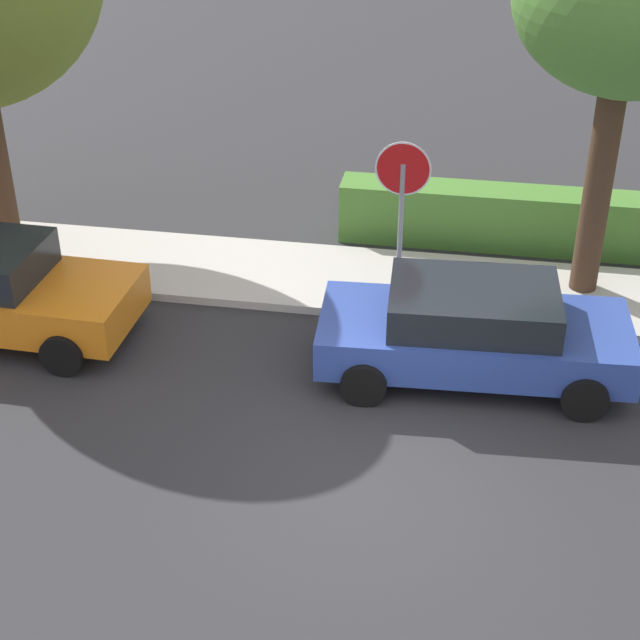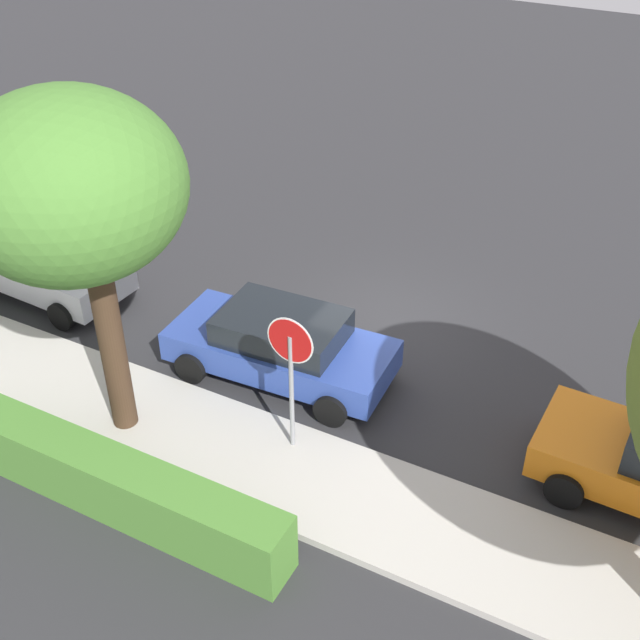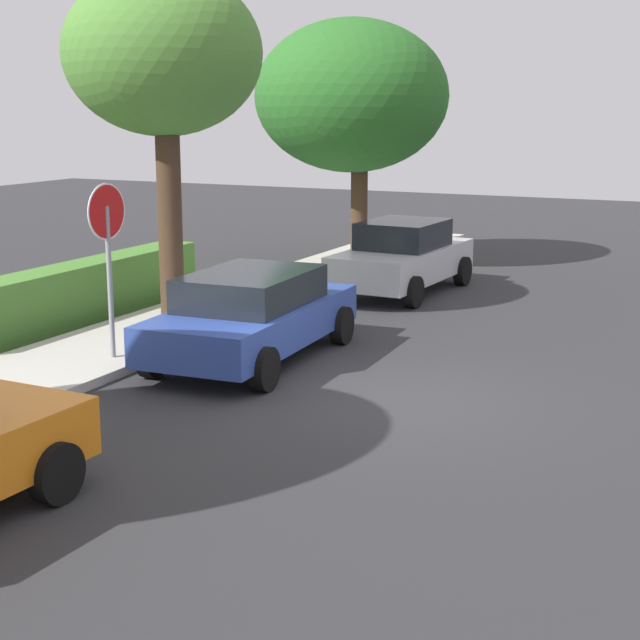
{
  "view_description": "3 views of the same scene",
  "coord_description": "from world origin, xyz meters",
  "px_view_note": "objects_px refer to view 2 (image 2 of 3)",
  "views": [
    {
      "loc": [
        0.93,
        -9.41,
        8.0
      ],
      "look_at": [
        -0.92,
        1.27,
        1.47
      ],
      "focal_mm": 55.0,
      "sensor_mm": 36.0,
      "label": 1
    },
    {
      "loc": [
        -5.44,
        13.25,
        9.9
      ],
      "look_at": [
        0.47,
        2.09,
        1.2
      ],
      "focal_mm": 45.0,
      "sensor_mm": 36.0,
      "label": 2
    },
    {
      "loc": [
        -11.95,
        -4.83,
        3.96
      ],
      "look_at": [
        0.84,
        1.3,
        0.81
      ],
      "focal_mm": 55.0,
      "sensor_mm": 36.0,
      "label": 3
    }
  ],
  "objects_px": {
    "parked_car_blue": "(281,344)",
    "street_tree_near_corner": "(71,189)",
    "parked_car_silver": "(41,263)",
    "stop_sign": "(291,362)"
  },
  "relations": [
    {
      "from": "stop_sign",
      "to": "street_tree_near_corner",
      "type": "xyz_separation_m",
      "value": [
        3.1,
        1.03,
        2.81
      ]
    },
    {
      "from": "street_tree_near_corner",
      "to": "stop_sign",
      "type": "bearing_deg",
      "value": -161.69
    },
    {
      "from": "parked_car_blue",
      "to": "parked_car_silver",
      "type": "height_order",
      "value": "parked_car_silver"
    },
    {
      "from": "parked_car_blue",
      "to": "parked_car_silver",
      "type": "bearing_deg",
      "value": -0.9
    },
    {
      "from": "parked_car_blue",
      "to": "street_tree_near_corner",
      "type": "distance_m",
      "value": 5.24
    },
    {
      "from": "parked_car_silver",
      "to": "street_tree_near_corner",
      "type": "xyz_separation_m",
      "value": [
        -4.44,
        2.88,
        4.0
      ]
    },
    {
      "from": "stop_sign",
      "to": "parked_car_blue",
      "type": "relative_size",
      "value": 0.63
    },
    {
      "from": "parked_car_blue",
      "to": "street_tree_near_corner",
      "type": "relative_size",
      "value": 0.71
    },
    {
      "from": "stop_sign",
      "to": "parked_car_blue",
      "type": "distance_m",
      "value": 2.47
    },
    {
      "from": "stop_sign",
      "to": "street_tree_near_corner",
      "type": "bearing_deg",
      "value": 18.31
    }
  ]
}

